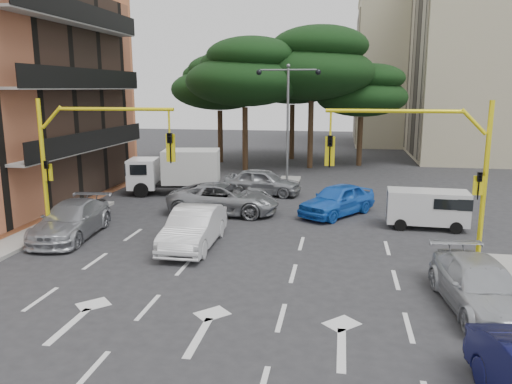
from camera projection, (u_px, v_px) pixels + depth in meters
ground at (238, 270)px, 17.90m from camera, size 120.00×120.00×0.00m
median_strip at (287, 185)px, 33.32m from camera, size 1.40×6.00×0.15m
apartment_beige_far at (429, 71)px, 56.48m from camera, size 16.20×12.15×16.70m
pine_left_near at (245, 72)px, 38.18m from camera, size 9.15×9.15×10.23m
pine_center at (313, 63)px, 39.14m from camera, size 9.98×9.98×11.16m
pine_left_far at (220, 82)px, 42.68m from camera, size 8.32×8.32×9.30m
pine_right at (363, 90)px, 40.83m from camera, size 7.49×7.49×8.37m
pine_back at (293, 74)px, 44.44m from camera, size 9.15×9.15×10.23m
signal_mast_right at (434, 160)px, 17.90m from camera, size 5.79×0.37×6.00m
signal_mast_left at (83, 152)px, 20.16m from camera, size 5.79×0.37×6.00m
street_lamp_center at (288, 104)px, 32.23m from camera, size 4.16×0.36×7.77m
car_white_hatch at (194, 228)px, 20.37m from camera, size 1.77×4.94×1.62m
car_blue_compact at (337, 200)px, 25.51m from camera, size 4.27×4.93×1.60m
car_silver_wagon at (71, 220)px, 21.74m from camera, size 2.63×5.44×1.53m
car_silver_cross_a at (224, 199)px, 25.82m from camera, size 5.70×2.64×1.58m
car_silver_cross_b at (263, 182)px, 30.47m from camera, size 4.89×2.50×1.59m
car_silver_parked at (481, 287)px, 14.55m from camera, size 2.56×5.16×1.44m
van_white at (427, 209)px, 23.15m from camera, size 3.67×1.78×1.80m
box_truck_a at (175, 172)px, 30.54m from camera, size 5.88×3.25×2.74m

